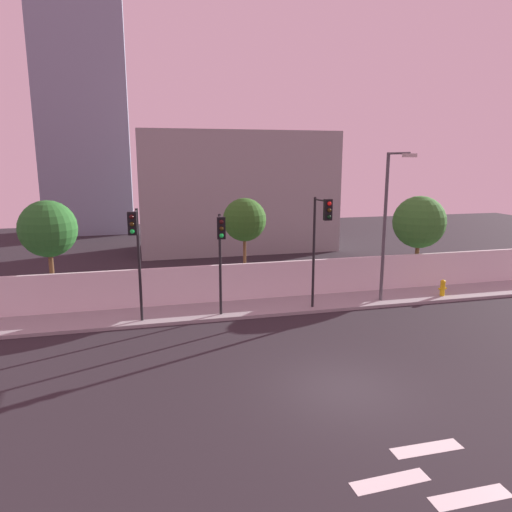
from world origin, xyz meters
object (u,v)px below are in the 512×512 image
object	(u,v)px
traffic_light_left	(136,243)
roadside_tree_leftmost	(48,229)
street_lamp_curbside	(388,216)
traffic_light_right	(321,230)
traffic_light_center	(221,244)
roadside_tree_midleft	(245,220)
roadside_tree_midright	(419,222)
fire_hydrant	(443,287)

from	to	relation	value
traffic_light_left	roadside_tree_leftmost	size ratio (longest dim) A/B	0.94
roadside_tree_leftmost	street_lamp_curbside	bearing A→B (deg)	-11.65
traffic_light_right	street_lamp_curbside	distance (m)	3.67
traffic_light_center	traffic_light_left	bearing A→B (deg)	-178.87
roadside_tree_midleft	roadside_tree_leftmost	bearing A→B (deg)	-180.00
traffic_light_left	roadside_tree_midright	distance (m)	15.75
traffic_light_right	roadside_tree_leftmost	size ratio (longest dim) A/B	1.00
roadside_tree_midleft	traffic_light_center	bearing A→B (deg)	-116.50
fire_hydrant	traffic_light_center	bearing A→B (deg)	-176.39
street_lamp_curbside	traffic_light_right	bearing A→B (deg)	-170.08
traffic_light_center	traffic_light_right	xyz separation A→B (m)	(4.46, -0.04, 0.44)
street_lamp_curbside	traffic_light_center	bearing A→B (deg)	-175.83
traffic_light_left	street_lamp_curbside	world-z (taller)	street_lamp_curbside
traffic_light_left	traffic_light_right	world-z (taller)	traffic_light_right
traffic_light_center	fire_hydrant	world-z (taller)	traffic_light_center
traffic_light_right	fire_hydrant	distance (m)	7.73
traffic_light_right	traffic_light_center	bearing A→B (deg)	179.46
traffic_light_center	roadside_tree_leftmost	world-z (taller)	roadside_tree_leftmost
roadside_tree_leftmost	roadside_tree_midright	xyz separation A→B (m)	(19.16, 0.00, -0.30)
traffic_light_center	street_lamp_curbside	size ratio (longest dim) A/B	0.63
roadside_tree_leftmost	roadside_tree_midleft	distance (m)	9.20
traffic_light_left	fire_hydrant	distance (m)	15.20
traffic_light_left	fire_hydrant	bearing A→B (deg)	3.04
street_lamp_curbside	roadside_tree_midright	world-z (taller)	street_lamp_curbside
street_lamp_curbside	fire_hydrant	xyz separation A→B (m)	(3.38, 0.14, -3.70)
street_lamp_curbside	roadside_tree_midright	bearing A→B (deg)	39.96
fire_hydrant	roadside_tree_midright	distance (m)	4.21
fire_hydrant	roadside_tree_midright	xyz separation A→B (m)	(0.41, 3.03, 2.89)
fire_hydrant	roadside_tree_midleft	size ratio (longest dim) A/B	0.17
fire_hydrant	roadside_tree_midleft	bearing A→B (deg)	162.37
fire_hydrant	roadside_tree_midleft	distance (m)	10.56
roadside_tree_midright	roadside_tree_midleft	bearing A→B (deg)	180.00
traffic_light_right	street_lamp_curbside	size ratio (longest dim) A/B	0.72
traffic_light_center	roadside_tree_leftmost	distance (m)	8.24
street_lamp_curbside	fire_hydrant	size ratio (longest dim) A/B	8.49
traffic_light_right	roadside_tree_leftmost	world-z (taller)	traffic_light_right
traffic_light_center	fire_hydrant	size ratio (longest dim) A/B	5.37
traffic_light_left	roadside_tree_midleft	size ratio (longest dim) A/B	0.95
traffic_light_center	roadside_tree_midleft	xyz separation A→B (m)	(1.87, 3.76, 0.49)
roadside_tree_midleft	traffic_light_right	bearing A→B (deg)	-55.77
traffic_light_center	roadside_tree_leftmost	bearing A→B (deg)	152.87
traffic_light_center	roadside_tree_midright	size ratio (longest dim) A/B	0.90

